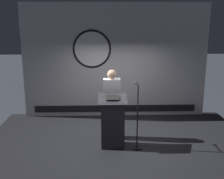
{
  "coord_description": "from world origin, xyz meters",
  "views": [
    {
      "loc": [
        -0.38,
        -6.31,
        3.13
      ],
      "look_at": [
        -0.16,
        0.07,
        1.54
      ],
      "focal_mm": 44.98,
      "sensor_mm": 36.0,
      "label": 1
    }
  ],
  "objects": [
    {
      "name": "podium",
      "position": [
        -0.16,
        -0.33,
        0.88
      ],
      "size": [
        0.64,
        0.49,
        1.21
      ],
      "color": "#26262B",
      "rests_on": "stage_platform"
    },
    {
      "name": "speaker_person",
      "position": [
        -0.16,
        0.15,
        1.17
      ],
      "size": [
        0.4,
        0.26,
        1.7
      ],
      "color": "black",
      "rests_on": "stage_platform"
    },
    {
      "name": "stage_platform",
      "position": [
        0.0,
        0.0,
        0.15
      ],
      "size": [
        6.4,
        4.0,
        0.3
      ],
      "primitive_type": "cube",
      "color": "black",
      "rests_on": "ground"
    },
    {
      "name": "microphone_stand",
      "position": [
        0.38,
        -0.43,
        0.82
      ],
      "size": [
        0.24,
        0.53,
        1.48
      ],
      "color": "black",
      "rests_on": "stage_platform"
    },
    {
      "name": "banner_display",
      "position": [
        -0.01,
        1.85,
        1.95
      ],
      "size": [
        5.38,
        0.12,
        3.31
      ],
      "color": "silver",
      "rests_on": "stage_platform"
    },
    {
      "name": "ground_plane",
      "position": [
        0.0,
        0.0,
        0.0
      ],
      "size": [
        40.0,
        40.0,
        0.0
      ],
      "primitive_type": "plane",
      "color": "#383D47"
    }
  ]
}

